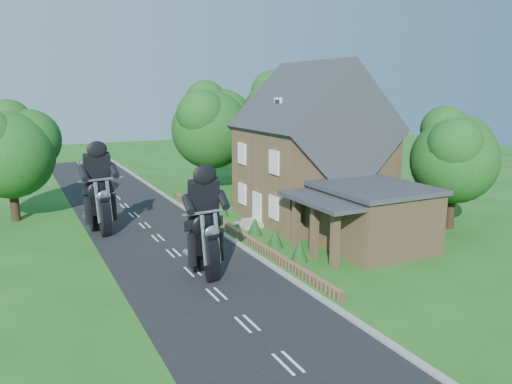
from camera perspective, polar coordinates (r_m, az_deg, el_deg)
name	(u,v)px	position (r m, az deg, el deg)	size (l,w,h in m)	color
ground	(193,272)	(24.13, -7.27, -9.01)	(120.00, 120.00, 0.00)	#1B5618
road	(193,271)	(24.12, -7.27, -8.98)	(7.00, 80.00, 0.02)	black
kerb	(261,259)	(25.45, 0.57, -7.64)	(0.30, 80.00, 0.12)	gray
garden_wall	(233,230)	(29.98, -2.70, -4.34)	(0.30, 22.00, 0.40)	olive
house	(312,153)	(32.90, 6.45, 4.42)	(9.54, 8.64, 10.24)	olive
annex	(370,216)	(27.63, 12.92, -2.67)	(7.05, 5.94, 3.44)	olive
tree_annex_side	(458,152)	(32.75, 22.05, 4.22)	(5.64, 5.20, 7.48)	black
tree_house_right	(363,133)	(38.51, 12.10, 6.57)	(6.51, 6.00, 8.40)	black
tree_behind_house	(284,115)	(43.27, 3.28, 8.75)	(7.81, 7.20, 10.08)	black
tree_behind_left	(215,123)	(41.56, -4.71, 7.92)	(6.94, 6.40, 9.16)	black
tree_far_road	(15,147)	(35.65, -25.79, 4.70)	(6.08, 5.60, 7.84)	black
shrub_a	(299,251)	(25.24, 4.97, -6.68)	(0.90, 0.90, 1.10)	#103511
shrub_b	(275,237)	(27.29, 2.22, -5.21)	(0.90, 0.90, 1.10)	#103511
shrub_c	(255,226)	(29.42, -0.13, -3.93)	(0.90, 0.90, 1.10)	#103511
shrub_d	(222,208)	(33.82, -3.90, -1.87)	(0.90, 0.90, 1.10)	#103511
shrub_e	(209,201)	(36.08, -5.44, -1.02)	(0.90, 0.90, 1.10)	#103511
shrub_f	(197,194)	(38.37, -6.79, -0.27)	(0.90, 0.90, 1.10)	#103511
motorcycle_lead	(205,261)	(23.12, -5.87, -7.83)	(0.43, 1.70, 1.58)	black
motorcycle_follow	(100,221)	(30.98, -17.35, -3.13)	(0.45, 1.79, 1.66)	black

